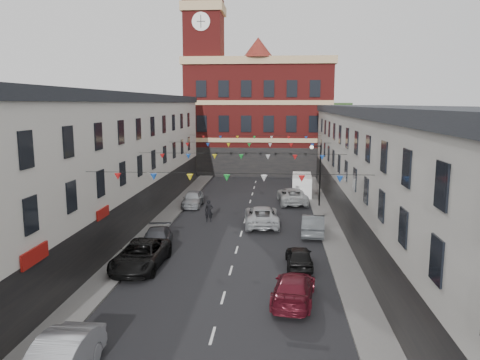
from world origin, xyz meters
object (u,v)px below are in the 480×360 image
(street_lamp, at_px, (318,167))
(car_right_d, at_px, (299,257))
(car_right_f, at_px, (292,196))
(pedestrian, at_px, (209,211))
(white_van, at_px, (302,185))
(car_left_d, at_px, (156,240))
(car_left_e, at_px, (193,199))
(car_right_c, at_px, (294,288))
(car_left_c, at_px, (141,255))
(car_right_e, at_px, (313,225))
(moving_car, at_px, (262,216))

(street_lamp, relative_size, car_right_d, 1.54)
(car_right_f, relative_size, pedestrian, 3.10)
(white_van, relative_size, pedestrian, 2.75)
(car_left_d, distance_m, white_van, 22.64)
(car_left_e, height_order, white_van, white_van)
(car_left_e, height_order, car_right_c, car_left_e)
(car_left_d, height_order, car_right_f, car_right_f)
(car_left_e, height_order, car_right_f, car_right_f)
(street_lamp, distance_m, car_right_c, 22.62)
(car_left_d, height_order, car_right_d, car_left_d)
(car_right_c, bearing_deg, car_left_d, -33.52)
(car_left_c, height_order, car_left_d, car_left_c)
(car_right_c, xyz_separation_m, car_right_d, (0.50, 5.13, -0.05))
(car_left_c, bearing_deg, car_right_f, 64.53)
(car_right_c, distance_m, pedestrian, 16.99)
(car_left_e, relative_size, car_right_c, 0.91)
(car_right_d, xyz_separation_m, car_right_e, (1.40, 7.35, 0.12))
(street_lamp, relative_size, car_left_d, 1.27)
(car_left_d, xyz_separation_m, car_right_d, (9.60, -2.74, -0.02))
(street_lamp, bearing_deg, car_left_c, -123.84)
(car_left_e, height_order, car_right_e, car_right_e)
(car_right_f, xyz_separation_m, white_van, (1.15, 4.14, 0.33))
(street_lamp, relative_size, moving_car, 1.03)
(car_left_e, bearing_deg, pedestrian, -68.49)
(moving_car, height_order, white_van, white_van)
(moving_car, height_order, pedestrian, pedestrian)
(car_right_e, relative_size, car_right_f, 0.82)
(street_lamp, bearing_deg, car_left_d, -130.05)
(car_right_e, bearing_deg, car_right_c, 86.26)
(car_left_d, distance_m, moving_car, 9.89)
(moving_car, distance_m, white_van, 13.42)
(car_left_c, distance_m, car_left_e, 17.26)
(car_left_e, relative_size, moving_car, 0.76)
(car_left_c, bearing_deg, car_right_d, 6.61)
(car_left_c, xyz_separation_m, pedestrian, (2.50, 11.43, 0.14))
(car_left_c, distance_m, white_van, 25.89)
(car_left_e, distance_m, pedestrian, 6.32)
(street_lamp, height_order, car_right_d, street_lamp)
(moving_car, bearing_deg, street_lamp, -128.85)
(pedestrian, bearing_deg, moving_car, -14.12)
(street_lamp, height_order, car_right_e, street_lamp)
(car_right_d, height_order, white_van, white_van)
(street_lamp, xyz_separation_m, pedestrian, (-9.55, -6.55, -2.97))
(car_left_d, relative_size, moving_car, 0.81)
(street_lamp, xyz_separation_m, car_right_c, (-2.95, -22.20, -3.20))
(car_right_c, distance_m, white_van, 27.77)
(car_right_e, bearing_deg, car_left_d, 27.66)
(moving_car, bearing_deg, car_left_e, -47.94)
(car_right_e, bearing_deg, car_left_c, 41.79)
(car_left_c, distance_m, car_right_f, 21.66)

